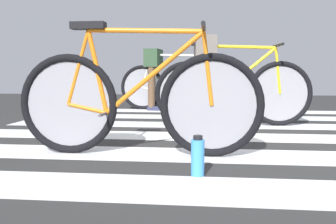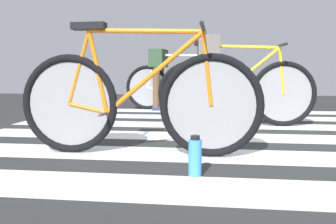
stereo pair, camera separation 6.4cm
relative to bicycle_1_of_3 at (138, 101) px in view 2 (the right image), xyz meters
name	(u,v)px [view 2 (the right image)]	position (x,y,z in m)	size (l,w,h in m)	color
ground	(248,144)	(0.82, 0.54, -0.40)	(18.00, 14.00, 0.02)	#2A2A2A
crosswalk_markings	(255,146)	(0.86, 0.41, -0.38)	(5.34, 5.75, 0.00)	silver
bicycle_1_of_3	(138,101)	(0.00, 0.00, 0.00)	(1.74, 0.52, 0.93)	black
bicycle_2_of_3	(236,91)	(0.78, 1.53, 0.00)	(1.73, 0.52, 0.93)	black
cyclist_2_of_3	(208,69)	(0.47, 1.51, 0.25)	(0.34, 0.43, 0.98)	beige
bicycle_3_of_3	(178,86)	(-0.04, 3.21, 0.00)	(1.73, 0.52, 0.93)	black
cyclist_3_of_3	(159,71)	(-0.35, 3.25, 0.24)	(0.35, 0.43, 0.97)	brown
water_bottle	(195,157)	(0.43, -0.49, -0.27)	(0.07, 0.07, 0.23)	#3A8BDB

